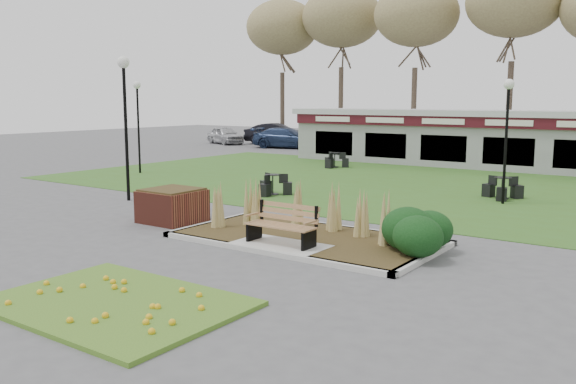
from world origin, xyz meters
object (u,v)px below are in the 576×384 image
Objects in this scene: lamp_post_near_left at (125,96)px; bistro_set_c at (502,191)px; bistro_set_a at (273,188)px; car_blue at (287,138)px; brick_planter at (172,205)px; park_bench at (283,224)px; bistro_set_b at (335,162)px; car_silver at (225,135)px; lamp_post_far_left at (138,106)px; car_black at (277,134)px; food_pavilion at (517,140)px; lamp_post_mid_right at (507,114)px.

lamp_post_near_left is 3.54× the size of bistro_set_c.
bistro_set_a is 21.41m from car_blue.
brick_planter is 5.58m from bistro_set_a.
lamp_post_near_left is at bearing 163.33° from park_bench.
car_silver is at bearing 148.91° from bistro_set_b.
lamp_post_far_left is 3.06× the size of bistro_set_b.
lamp_post_near_left reaches higher than car_black.
car_blue reaches higher than bistro_set_a.
lamp_post_far_left is (-9.60, 7.23, 2.64)m from brick_planter.
food_pavilion is 18.34m from lamp_post_far_left.
food_pavilion is 10.97m from lamp_post_mid_right.
car_blue reaches higher than bistro_set_b.
lamp_post_near_left is at bearing -172.31° from car_black.
food_pavilion reaches higher than bistro_set_a.
car_blue is (-16.91, 24.07, 0.14)m from park_bench.
park_bench is 9.73m from lamp_post_mid_right.
bistro_set_c is (2.09, -9.55, -1.21)m from food_pavilion.
lamp_post_mid_right is 12.22m from bistro_set_b.
food_pavilion reaches higher than park_bench.
lamp_post_far_left is 1.08× the size of car_silver.
lamp_post_far_left is 16.48m from bistro_set_c.
park_bench is 0.40× the size of lamp_post_far_left.
lamp_post_near_left reaches higher than lamp_post_mid_right.
lamp_post_mid_right is 2.93m from bistro_set_c.
car_black reaches higher than park_bench.
bistro_set_c is at bearing 107.08° from lamp_post_mid_right.
park_bench is 1.24× the size of bistro_set_c.
lamp_post_near_left is 23.39m from car_blue.
food_pavilion is 17.48m from car_blue.
park_bench is at bearing -101.61° from bistro_set_c.
brick_planter reaches higher than bistro_set_a.
bistro_set_b is at bearing -150.46° from food_pavilion.
lamp_post_near_left is 1.00× the size of car_black.
bistro_set_a is at bearing -158.94° from car_blue.
car_silver is 6.38m from car_blue.
bistro_set_c is 0.28× the size of car_black.
park_bench is 1.23× the size of bistro_set_a.
park_bench is at bearing -16.67° from lamp_post_near_left.
lamp_post_near_left is 12.63m from lamp_post_mid_right.
bistro_set_c is (9.85, -5.15, 0.00)m from bistro_set_b.
park_bench is 0.34× the size of car_blue.
bistro_set_b is 0.29× the size of car_black.
car_silver is 4.04m from car_black.
lamp_post_near_left is 1.23× the size of car_silver.
car_black reaches higher than brick_planter.
car_black is (-19.81, 26.75, 0.21)m from park_bench.
food_pavilion is 17.84× the size of bistro_set_a.
food_pavilion is 17.94× the size of bistro_set_c.
car_silver reaches higher than brick_planter.
car_black is at bearing -36.18° from car_silver.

